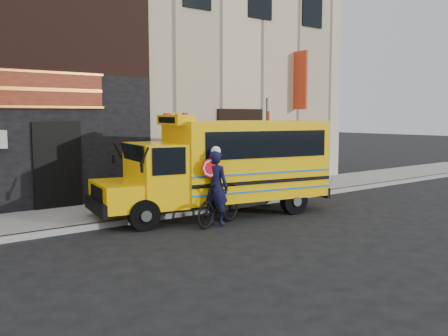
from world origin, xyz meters
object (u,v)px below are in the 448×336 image
Objects in this scene: sign_pole at (267,146)px; cyclist at (216,189)px; bicycle at (219,204)px; school_bus at (226,163)px.

cyclist is at bearing -154.17° from sign_pole.
bicycle is (-3.25, -1.62, -1.34)m from sign_pole.
sign_pole reaches higher than school_bus.
bicycle is (-1.08, -1.06, -0.94)m from school_bus.
school_bus is at bearing -70.36° from cyclist.
sign_pole reaches higher than bicycle.
school_bus is 3.68× the size of cyclist.
cyclist reaches higher than bicycle.
school_bus reaches higher than bicycle.
school_bus is 2.27m from sign_pole.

